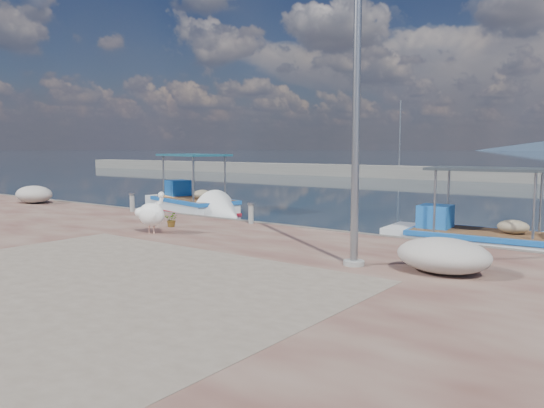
{
  "coord_description": "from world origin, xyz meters",
  "views": [
    {
      "loc": [
        9.33,
        -8.47,
        2.93
      ],
      "look_at": [
        0.0,
        3.8,
        1.3
      ],
      "focal_mm": 35.0,
      "sensor_mm": 36.0,
      "label": 1
    }
  ],
  "objects_px": {
    "boat_left": "(193,207)",
    "pelican": "(152,214)",
    "boat_right": "(484,244)",
    "lamp_post": "(357,105)",
    "bollard_near": "(251,212)"
  },
  "relations": [
    {
      "from": "boat_left",
      "to": "lamp_post",
      "type": "height_order",
      "value": "lamp_post"
    },
    {
      "from": "bollard_near",
      "to": "boat_left",
      "type": "bearing_deg",
      "value": 149.23
    },
    {
      "from": "boat_left",
      "to": "lamp_post",
      "type": "distance_m",
      "value": 14.85
    },
    {
      "from": "lamp_post",
      "to": "pelican",
      "type": "bearing_deg",
      "value": 178.67
    },
    {
      "from": "boat_right",
      "to": "pelican",
      "type": "distance_m",
      "value": 9.49
    },
    {
      "from": "boat_left",
      "to": "bollard_near",
      "type": "bearing_deg",
      "value": -15.57
    },
    {
      "from": "boat_right",
      "to": "lamp_post",
      "type": "height_order",
      "value": "lamp_post"
    },
    {
      "from": "boat_left",
      "to": "bollard_near",
      "type": "relative_size",
      "value": 10.02
    },
    {
      "from": "lamp_post",
      "to": "bollard_near",
      "type": "relative_size",
      "value": 10.35
    },
    {
      "from": "pelican",
      "to": "bollard_near",
      "type": "distance_m",
      "value": 3.38
    },
    {
      "from": "boat_left",
      "to": "boat_right",
      "type": "height_order",
      "value": "boat_left"
    },
    {
      "from": "boat_left",
      "to": "pelican",
      "type": "xyz_separation_m",
      "value": [
        5.78,
        -7.27,
        0.82
      ]
    },
    {
      "from": "boat_right",
      "to": "pelican",
      "type": "relative_size",
      "value": 4.71
    },
    {
      "from": "boat_left",
      "to": "pelican",
      "type": "distance_m",
      "value": 9.32
    },
    {
      "from": "lamp_post",
      "to": "bollard_near",
      "type": "bearing_deg",
      "value": 148.81
    }
  ]
}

